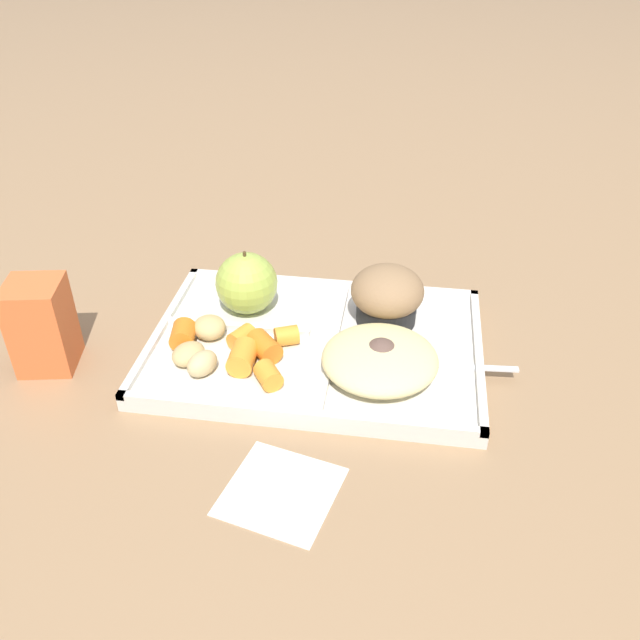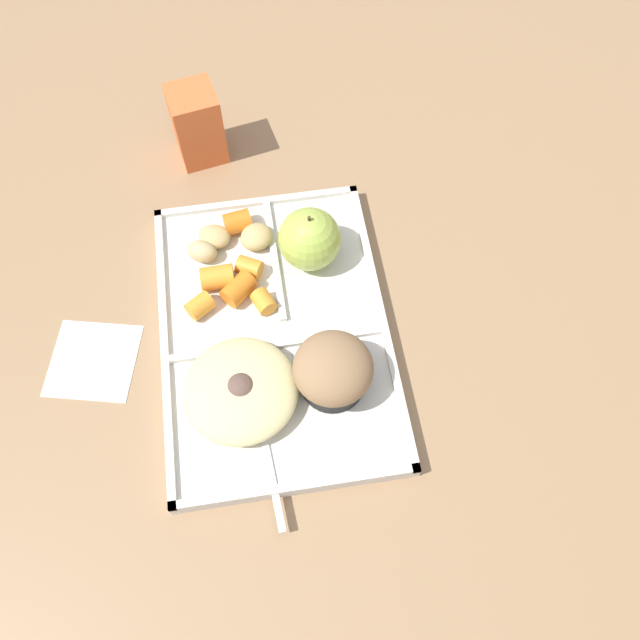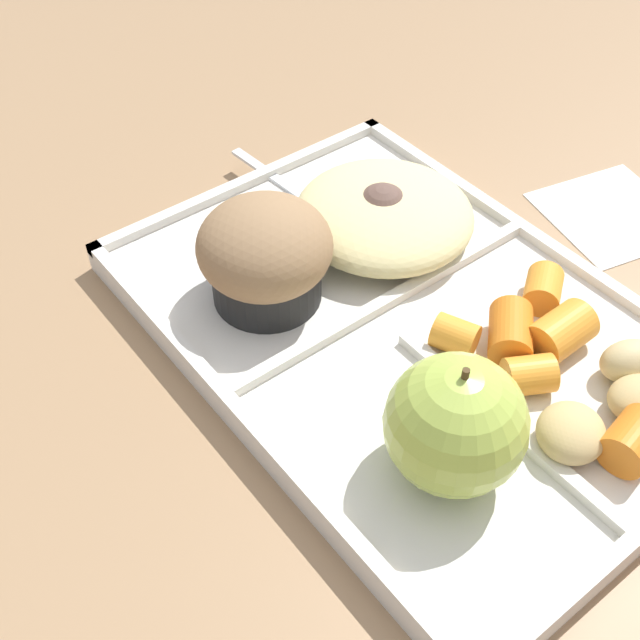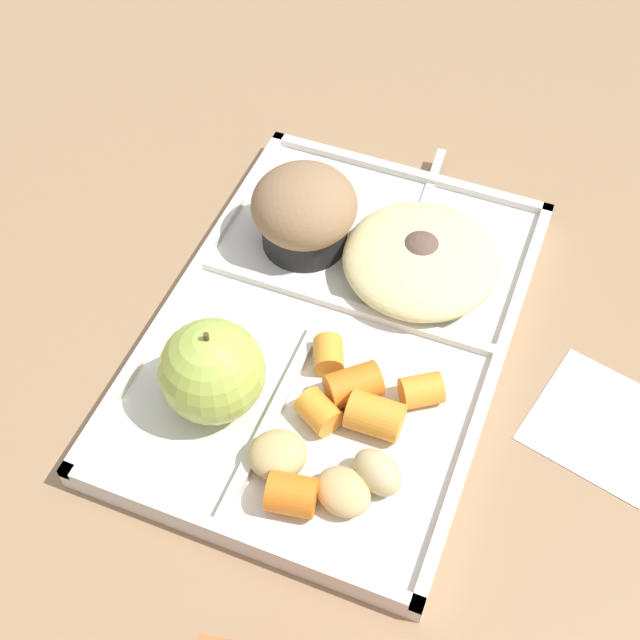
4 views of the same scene
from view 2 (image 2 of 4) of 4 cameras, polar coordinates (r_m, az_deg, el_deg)
ground at (r=0.73m, az=-4.06°, el=-1.38°), size 6.00×6.00×0.00m
lunch_tray at (r=0.72m, az=-4.10°, el=-1.08°), size 0.36×0.25×0.02m
green_apple at (r=0.73m, az=-1.03°, el=7.07°), size 0.07×0.07×0.08m
bran_muffin at (r=0.66m, az=1.01°, el=-4.49°), size 0.08×0.08×0.07m
carrot_slice_large at (r=0.74m, az=-9.06°, el=3.68°), size 0.03×0.04×0.03m
carrot_slice_near_corner at (r=0.78m, az=-7.33°, el=8.48°), size 0.03×0.03×0.03m
carrot_slice_small at (r=0.75m, az=-6.32°, el=4.58°), size 0.03×0.03×0.02m
carrot_slice_center at (r=0.73m, az=-7.24°, el=2.69°), size 0.04×0.04×0.03m
carrot_slice_edge at (r=0.73m, az=-10.57°, el=1.21°), size 0.03×0.04×0.02m
carrot_slice_tilted at (r=0.72m, az=-5.06°, el=1.60°), size 0.03×0.03×0.02m
potato_chunk_wedge at (r=0.76m, az=-10.40°, el=5.90°), size 0.04×0.04×0.03m
potato_chunk_small at (r=0.78m, az=-9.32°, el=7.19°), size 0.04×0.05×0.02m
potato_chunk_corner at (r=0.77m, az=-5.68°, el=7.23°), size 0.05×0.05×0.02m
egg_noodle_pile at (r=0.67m, az=-7.07°, el=-6.14°), size 0.12×0.12×0.03m
meatball_back at (r=0.68m, az=-6.95°, el=-5.88°), size 0.03×0.03×0.03m
meatball_side at (r=0.67m, az=-6.99°, el=-6.12°), size 0.04×0.04×0.04m
plastic_fork at (r=0.67m, az=-4.91°, el=-10.93°), size 0.15×0.02×0.00m
milk_carton at (r=0.86m, az=-10.80°, el=16.42°), size 0.07×0.07×0.10m
paper_napkin at (r=0.75m, az=-19.33°, el=-3.64°), size 0.11×0.11×0.00m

